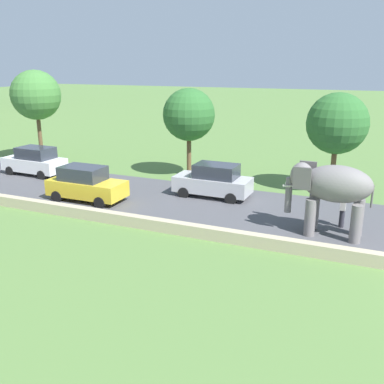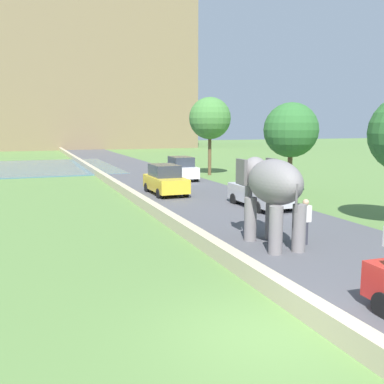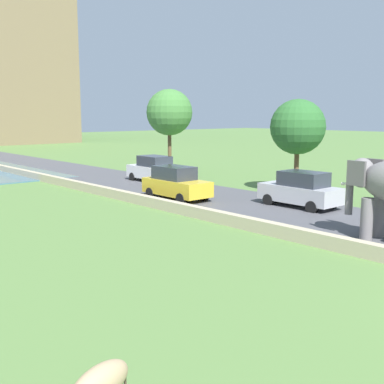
# 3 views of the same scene
# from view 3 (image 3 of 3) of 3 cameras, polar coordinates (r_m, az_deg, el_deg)

# --- Properties ---
(road_surface) EXTENTS (7.00, 120.00, 0.06)m
(road_surface) POSITION_cam_3_polar(r_m,az_deg,el_deg) (29.03, -2.39, 0.11)
(road_surface) COLOR #4C4C51
(road_surface) RESTS_ON ground
(barrier_wall) EXTENTS (0.40, 110.00, 0.50)m
(barrier_wall) POSITION_cam_3_polar(r_m,az_deg,el_deg) (25.16, -6.27, -0.81)
(barrier_wall) COLOR tan
(barrier_wall) RESTS_ON ground
(car_white) EXTENTS (1.89, 4.05, 1.80)m
(car_white) POSITION_cam_3_polar(r_m,az_deg,el_deg) (32.93, -4.54, 2.68)
(car_white) COLOR white
(car_white) RESTS_ON ground
(car_yellow) EXTENTS (1.80, 4.00, 1.80)m
(car_yellow) POSITION_cam_3_polar(r_m,az_deg,el_deg) (26.13, -1.89, 1.04)
(car_yellow) COLOR gold
(car_yellow) RESTS_ON ground
(car_silver) EXTENTS (1.81, 4.01, 1.80)m
(car_silver) POSITION_cam_3_polar(r_m,az_deg,el_deg) (24.45, 12.57, 0.26)
(car_silver) COLOR #B7B7BC
(car_silver) RESTS_ON ground
(tree_near) EXTENTS (3.44, 3.44, 6.41)m
(tree_near) POSITION_cam_3_polar(r_m,az_deg,el_deg) (36.92, -2.66, 9.26)
(tree_near) COLOR brown
(tree_near) RESTS_ON ground
(tree_far) EXTENTS (3.17, 3.17, 5.42)m
(tree_far) POSITION_cam_3_polar(r_m,az_deg,el_deg) (28.88, 12.25, 7.42)
(tree_far) COLOR brown
(tree_far) RESTS_ON ground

